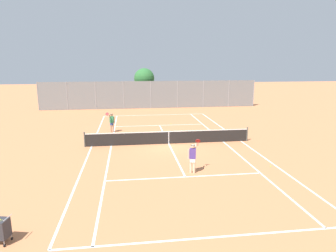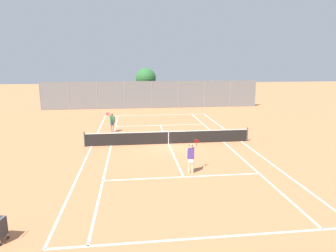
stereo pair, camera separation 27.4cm
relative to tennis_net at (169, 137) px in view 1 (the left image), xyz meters
name	(u,v)px [view 1 (the left image)]	position (x,y,z in m)	size (l,w,h in m)	color
ground_plane	(169,144)	(0.00, 0.00, -0.51)	(120.00, 120.00, 0.00)	#CC7A4C
court_line_markings	(169,144)	(0.00, 0.00, -0.51)	(11.10, 23.90, 0.01)	white
tennis_net	(169,137)	(0.00, 0.00, 0.00)	(12.00, 0.10, 1.07)	#474C47
player_near_side	(193,156)	(0.49, -5.88, 0.42)	(0.79, 0.71, 1.77)	beige
player_far_left	(112,121)	(-4.28, 4.21, 0.42)	(0.73, 0.72, 1.77)	tan
loose_tennis_ball_0	(168,131)	(0.47, 3.89, -0.48)	(0.07, 0.07, 0.07)	#D1DB33
loose_tennis_ball_1	(171,124)	(1.14, 6.84, -0.48)	(0.07, 0.07, 0.07)	#D1DB33
loose_tennis_ball_2	(271,166)	(5.13, -5.54, -0.48)	(0.07, 0.07, 0.07)	#D1DB33
loose_tennis_ball_3	(115,126)	(-4.16, 6.73, -0.48)	(0.07, 0.07, 0.07)	#D1DB33
loose_tennis_ball_4	(196,135)	(2.58, 2.24, -0.48)	(0.07, 0.07, 0.07)	#D1DB33
back_fence	(151,95)	(0.00, 16.82, 1.21)	(27.31, 0.08, 3.44)	gray
tree_behind_left	(144,79)	(-0.69, 19.11, 3.04)	(2.66, 2.66, 4.96)	brown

